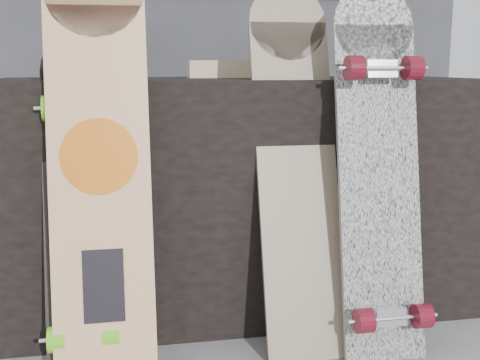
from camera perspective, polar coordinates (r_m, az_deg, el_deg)
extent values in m
cube|color=black|center=(2.11, -0.04, -1.31)|extent=(1.60, 0.60, 0.80)
cube|color=#35353B|center=(2.91, -3.29, 15.87)|extent=(2.40, 0.20, 2.20)
cube|color=#4F346B|center=(2.16, -13.47, 10.71)|extent=(0.18, 0.12, 0.10)
cube|color=#4F346B|center=(2.28, 11.85, 11.02)|extent=(0.14, 0.14, 0.12)
cube|color=#D1B78C|center=(2.16, -1.99, 10.46)|extent=(0.22, 0.10, 0.06)
cube|color=beige|center=(1.64, -13.10, -0.80)|extent=(0.27, 0.24, 1.05)
cylinder|color=orange|center=(1.63, -13.22, 2.21)|extent=(0.20, 0.04, 0.20)
cube|color=black|center=(1.64, -12.80, -9.77)|extent=(0.11, 0.04, 0.19)
cube|color=beige|center=(1.81, 5.52, -0.65)|extent=(0.24, 0.32, 0.98)
cylinder|color=beige|center=(1.92, 4.50, 14.63)|extent=(0.24, 0.09, 0.24)
cube|color=white|center=(1.79, 13.07, -1.19)|extent=(0.24, 0.21, 0.96)
cylinder|color=white|center=(1.85, 12.50, 14.12)|extent=(0.24, 0.06, 0.24)
cube|color=silver|center=(1.80, 14.04, -12.46)|extent=(0.09, 0.04, 0.05)
cylinder|color=#5D0D1B|center=(1.75, 11.66, -12.93)|extent=(0.05, 0.07, 0.07)
cylinder|color=#5D0D1B|center=(1.82, 16.86, -12.22)|extent=(0.05, 0.07, 0.07)
cube|color=silver|center=(1.78, 13.21, 10.17)|extent=(0.09, 0.04, 0.05)
cylinder|color=#5D0D1B|center=(1.73, 10.80, 10.38)|extent=(0.05, 0.07, 0.07)
cylinder|color=#5D0D1B|center=(1.80, 16.05, 10.17)|extent=(0.05, 0.07, 0.07)
cube|color=black|center=(1.75, -14.71, -3.81)|extent=(0.21, 0.25, 0.83)
cylinder|color=black|center=(1.81, -15.10, 9.94)|extent=(0.21, 0.07, 0.21)
cube|color=silver|center=(1.72, -14.51, -14.12)|extent=(0.09, 0.04, 0.06)
cylinder|color=#65D21D|center=(1.71, -16.98, -14.25)|extent=(0.04, 0.07, 0.07)
cylinder|color=#65D21D|center=(1.70, -12.13, -14.17)|extent=(0.05, 0.07, 0.07)
cube|color=silver|center=(1.74, -15.11, 6.48)|extent=(0.09, 0.04, 0.06)
cylinder|color=#65D21D|center=(1.73, -17.49, 6.51)|extent=(0.04, 0.07, 0.07)
cylinder|color=#65D21D|center=(1.72, -12.82, 6.72)|extent=(0.05, 0.07, 0.07)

